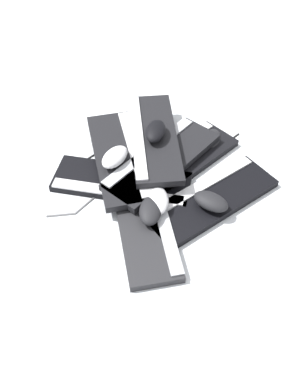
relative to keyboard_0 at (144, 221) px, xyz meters
The scene contains 17 objects.
ground_plane 0.17m from the keyboard_0, 164.03° to the right, with size 3.20×3.20×0.00m, color silver.
keyboard_0 is the anchor object (origin of this frame).
keyboard_1 0.22m from the keyboard_0, 127.44° to the left, with size 0.44×0.39×0.03m.
keyboard_2 0.28m from the keyboard_0, behind, with size 0.45×0.36×0.03m.
keyboard_3 0.17m from the keyboard_0, 138.93° to the right, with size 0.18×0.45×0.03m.
keyboard_4 0.24m from the keyboard_0, behind, with size 0.46×0.33×0.03m.
keyboard_5 0.32m from the keyboard_0, 169.70° to the right, with size 0.46×0.29×0.03m.
keyboard_6 0.26m from the keyboard_0, 145.18° to the right, with size 0.46×0.34×0.03m.
mouse_0 0.07m from the keyboard_0, 156.34° to the left, with size 0.11×0.07×0.04m, color silver.
mouse_1 0.43m from the keyboard_0, 162.36° to the left, with size 0.11×0.07×0.04m, color black.
mouse_2 0.24m from the keyboard_0, 139.82° to the right, with size 0.11×0.07×0.04m, color silver.
mouse_3 0.41m from the keyboard_0, 159.57° to the right, with size 0.11×0.07×0.04m, color #4C4C51.
mouse_4 0.21m from the keyboard_0, 117.85° to the left, with size 0.11×0.07×0.04m, color black.
mouse_5 0.31m from the keyboard_0, behind, with size 0.11×0.07×0.04m, color black.
mouse_6 0.04m from the keyboard_0, 133.19° to the left, with size 0.11×0.07×0.04m, color black.
cable_0 0.15m from the keyboard_0, 156.10° to the right, with size 0.33×0.46×0.01m.
cable_1 0.38m from the keyboard_0, behind, with size 0.30×0.50×0.01m.
Camera 1 is at (0.91, 0.28, 1.02)m, focal length 40.00 mm.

